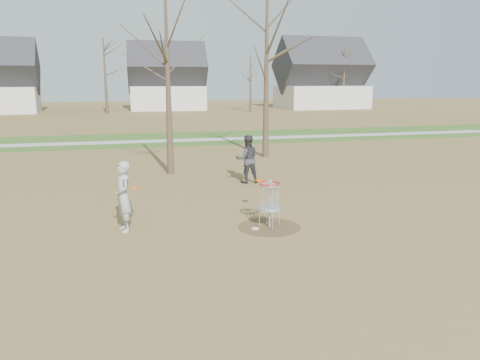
{
  "coord_description": "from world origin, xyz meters",
  "views": [
    {
      "loc": [
        -3.87,
        -12.29,
        4.17
      ],
      "look_at": [
        -0.5,
        1.5,
        1.1
      ],
      "focal_mm": 35.0,
      "sensor_mm": 36.0,
      "label": 1
    }
  ],
  "objects_px": {
    "player_standing": "(123,197)",
    "disc_golf_basket": "(270,196)",
    "player_throwing": "(247,159)",
    "disc_grounded": "(255,229)"
  },
  "relations": [
    {
      "from": "player_standing",
      "to": "disc_grounded",
      "type": "relative_size",
      "value": 8.99
    },
    {
      "from": "player_standing",
      "to": "disc_grounded",
      "type": "distance_m",
      "value": 3.79
    },
    {
      "from": "player_throwing",
      "to": "disc_golf_basket",
      "type": "relative_size",
      "value": 1.46
    },
    {
      "from": "player_standing",
      "to": "disc_golf_basket",
      "type": "xyz_separation_m",
      "value": [
        4.03,
        -0.65,
        -0.08
      ]
    },
    {
      "from": "player_standing",
      "to": "disc_grounded",
      "type": "height_order",
      "value": "player_standing"
    },
    {
      "from": "player_standing",
      "to": "player_throwing",
      "type": "relative_size",
      "value": 1.01
    },
    {
      "from": "disc_grounded",
      "to": "player_standing",
      "type": "bearing_deg",
      "value": 168.43
    },
    {
      "from": "player_standing",
      "to": "disc_golf_basket",
      "type": "height_order",
      "value": "player_standing"
    },
    {
      "from": "player_standing",
      "to": "disc_grounded",
      "type": "bearing_deg",
      "value": 64.96
    },
    {
      "from": "player_throwing",
      "to": "disc_grounded",
      "type": "distance_m",
      "value": 6.18
    }
  ]
}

